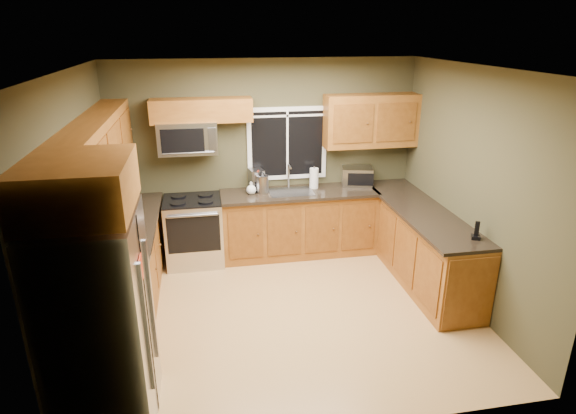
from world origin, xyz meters
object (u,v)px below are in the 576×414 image
object	(u,v)px
toaster_oven	(357,176)
paper_towel_roll	(314,178)
coffee_maker	(257,181)
kettle	(263,183)
soap_bottle_c	(251,188)
microwave	(188,137)
refrigerator	(100,324)
cordless_phone	(476,234)
range	(194,231)
soap_bottle_a	(258,181)

from	to	relation	value
toaster_oven	paper_towel_roll	size ratio (longest dim) A/B	1.54
coffee_maker	kettle	bearing A→B (deg)	-61.37
kettle	soap_bottle_c	world-z (taller)	kettle
microwave	soap_bottle_c	bearing A→B (deg)	-7.53
refrigerator	toaster_oven	xyz separation A→B (m)	(3.03, 2.92, 0.17)
kettle	cordless_phone	xyz separation A→B (m)	(2.05, -1.94, -0.08)
cordless_phone	coffee_maker	bearing A→B (deg)	135.76
soap_bottle_c	range	bearing A→B (deg)	-177.82
microwave	kettle	bearing A→B (deg)	-5.23
cordless_phone	paper_towel_roll	bearing A→B (deg)	122.87
toaster_oven	cordless_phone	bearing A→B (deg)	-71.77
refrigerator	soap_bottle_a	size ratio (longest dim) A/B	5.98
refrigerator	cordless_phone	bearing A→B (deg)	13.37
refrigerator	toaster_oven	world-z (taller)	refrigerator
range	paper_towel_roll	xyz separation A→B (m)	(1.70, 0.13, 0.61)
cordless_phone	microwave	bearing A→B (deg)	146.03
microwave	coffee_maker	xyz separation A→B (m)	(0.89, 0.03, -0.65)
coffee_maker	soap_bottle_a	size ratio (longest dim) A/B	0.99
kettle	paper_towel_roll	world-z (taller)	paper_towel_roll
toaster_oven	soap_bottle_c	distance (m)	1.54
paper_towel_roll	soap_bottle_a	bearing A→B (deg)	-178.18
soap_bottle_a	kettle	bearing A→B (deg)	-50.15
refrigerator	coffee_maker	world-z (taller)	refrigerator
range	cordless_phone	world-z (taller)	cordless_phone
paper_towel_roll	soap_bottle_a	distance (m)	0.79
soap_bottle_a	soap_bottle_c	world-z (taller)	soap_bottle_a
microwave	paper_towel_roll	world-z (taller)	microwave
paper_towel_roll	soap_bottle_c	xyz separation A→B (m)	(-0.90, -0.10, -0.06)
toaster_oven	soap_bottle_a	world-z (taller)	soap_bottle_a
refrigerator	paper_towel_roll	distance (m)	3.76
refrigerator	toaster_oven	size ratio (longest dim) A/B	3.71
coffee_maker	soap_bottle_c	bearing A→B (deg)	-123.68
cordless_phone	kettle	bearing A→B (deg)	136.58
microwave	cordless_phone	bearing A→B (deg)	-33.97
paper_towel_roll	soap_bottle_c	size ratio (longest dim) A/B	1.86
paper_towel_roll	microwave	bearing A→B (deg)	179.89
microwave	cordless_phone	xyz separation A→B (m)	(3.01, -2.03, -0.73)
toaster_oven	range	bearing A→B (deg)	-176.41
range	soap_bottle_c	xyz separation A→B (m)	(0.80, 0.03, 0.56)
soap_bottle_a	cordless_phone	xyz separation A→B (m)	(2.10, -2.00, -0.09)
coffee_maker	kettle	size ratio (longest dim) A/B	0.99
microwave	kettle	xyz separation A→B (m)	(0.96, -0.09, -0.65)
kettle	soap_bottle_c	xyz separation A→B (m)	(-0.16, -0.02, -0.05)
toaster_oven	paper_towel_roll	bearing A→B (deg)	-178.77
toaster_oven	soap_bottle_c	xyz separation A→B (m)	(-1.54, -0.12, -0.05)
paper_towel_roll	toaster_oven	bearing A→B (deg)	1.23
coffee_maker	cordless_phone	xyz separation A→B (m)	(2.12, -2.06, -0.08)
range	microwave	distance (m)	1.27
range	microwave	xyz separation A→B (m)	(-0.00, 0.14, 1.26)
kettle	cordless_phone	world-z (taller)	kettle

